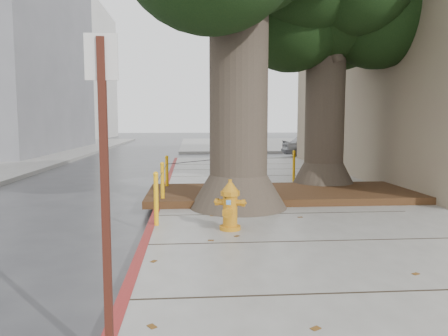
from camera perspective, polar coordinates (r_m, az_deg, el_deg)
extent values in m
plane|color=#28282B|center=(6.74, 7.03, -10.77)|extent=(140.00, 140.00, 0.00)
cube|color=slate|center=(37.09, 6.91, 3.16)|extent=(16.00, 20.00, 0.15)
cube|color=maroon|center=(9.04, -8.81, -5.95)|extent=(0.14, 26.00, 0.16)
cube|color=black|center=(10.60, 7.63, -3.31)|extent=(6.40, 2.60, 0.16)
cube|color=silver|center=(53.95, -21.82, 11.57)|extent=(12.00, 18.00, 15.00)
cube|color=silver|center=(36.75, 23.99, 9.56)|extent=(10.00, 10.00, 9.00)
cube|color=slate|center=(45.03, 27.22, 10.59)|extent=(12.00, 14.00, 12.00)
cone|color=#4C3F33|center=(9.19, 1.88, -2.99)|extent=(2.04, 2.04, 0.70)
cylinder|color=#4C3F33|center=(9.09, 1.93, 9.74)|extent=(1.20, 1.20, 4.22)
cone|color=#4C3F33|center=(12.16, 12.83, -0.91)|extent=(1.77, 1.77, 0.70)
cylinder|color=#4C3F33|center=(12.08, 13.03, 7.69)|extent=(1.04, 1.04, 3.84)
sphere|color=black|center=(13.17, 17.61, 19.14)|extent=(3.00, 3.00, 3.00)
cylinder|color=#FFB00E|center=(7.66, -8.86, -4.13)|extent=(0.08, 0.08, 0.90)
sphere|color=#FFB00E|center=(7.60, -8.91, -0.79)|extent=(0.09, 0.09, 0.09)
cylinder|color=#FFB00E|center=(9.43, -8.03, -2.20)|extent=(0.08, 0.08, 0.90)
sphere|color=#FFB00E|center=(9.38, -8.07, 0.52)|extent=(0.09, 0.09, 0.09)
cylinder|color=#FFB00E|center=(11.22, -7.47, -0.87)|extent=(0.08, 0.08, 0.90)
sphere|color=#FFB00E|center=(11.17, -7.50, 1.42)|extent=(0.09, 0.09, 0.09)
cylinder|color=#FFB00E|center=(12.72, -0.36, 0.00)|extent=(0.08, 0.08, 0.90)
sphere|color=#FFB00E|center=(12.68, -0.36, 2.02)|extent=(0.09, 0.09, 0.09)
cylinder|color=#FFB00E|center=(13.26, 9.11, 0.17)|extent=(0.08, 0.08, 0.90)
sphere|color=#FFB00E|center=(13.22, 9.14, 2.11)|extent=(0.09, 0.09, 0.09)
cylinder|color=black|center=(8.51, -8.43, -1.27)|extent=(0.02, 1.80, 0.02)
cylinder|color=black|center=(10.29, -7.75, 0.01)|extent=(0.02, 1.80, 0.02)
cylinder|color=black|center=(11.92, -3.70, 0.88)|extent=(1.51, 1.51, 0.02)
cylinder|color=black|center=(12.92, 4.48, 1.28)|extent=(2.20, 0.22, 0.02)
cylinder|color=orange|center=(7.36, 0.80, -7.79)|extent=(0.44, 0.44, 0.07)
cylinder|color=orange|center=(7.30, 0.81, -5.53)|extent=(0.30, 0.30, 0.55)
cylinder|color=orange|center=(7.25, 0.81, -3.31)|extent=(0.40, 0.40, 0.08)
cone|color=orange|center=(7.23, 0.81, -2.49)|extent=(0.37, 0.37, 0.15)
cylinder|color=orange|center=(7.22, 0.81, -1.72)|extent=(0.08, 0.08, 0.06)
cylinder|color=orange|center=(7.30, -0.29, -4.46)|extent=(0.18, 0.14, 0.10)
cylinder|color=orange|center=(7.25, 1.92, -4.55)|extent=(0.18, 0.14, 0.10)
cylinder|color=orange|center=(7.17, 0.58, -5.74)|extent=(0.18, 0.19, 0.14)
cube|color=#5999D8|center=(7.15, 0.60, -4.51)|extent=(0.07, 0.03, 0.08)
cube|color=#471911|center=(3.43, -15.23, -4.08)|extent=(0.06, 0.06, 2.42)
cube|color=silver|center=(3.41, -15.75, 13.80)|extent=(0.24, 0.02, 0.34)
imported|color=#9B9CA0|center=(24.94, 11.84, 2.93)|extent=(3.70, 1.50, 1.26)
imported|color=maroon|center=(28.81, 23.36, 3.04)|extent=(4.05, 1.46, 1.33)
imported|color=black|center=(27.31, -24.88, 2.73)|extent=(1.74, 4.24, 1.23)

